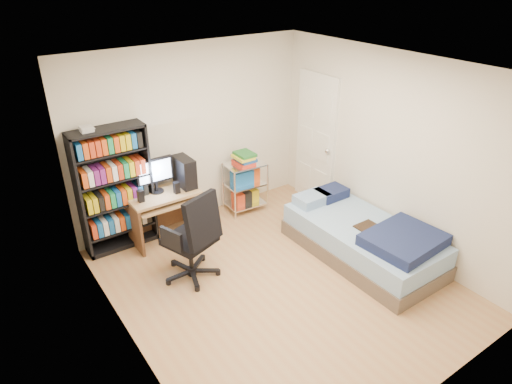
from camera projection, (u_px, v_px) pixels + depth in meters
room at (280, 188)px, 4.84m from camera, size 3.58×4.08×2.58m
media_shelf at (115, 188)px, 5.75m from camera, size 0.92×0.31×1.70m
computer_desk at (169, 195)px, 6.07m from camera, size 0.92×0.53×1.15m
office_chair at (193, 251)px, 5.36m from camera, size 0.86×0.86×1.14m
wire_cart at (245, 173)px, 6.72m from camera, size 0.61×0.46×0.93m
bed at (364, 239)px, 5.78m from camera, size 1.02×2.04×0.58m
door at (316, 140)px, 6.82m from camera, size 0.12×0.80×2.00m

